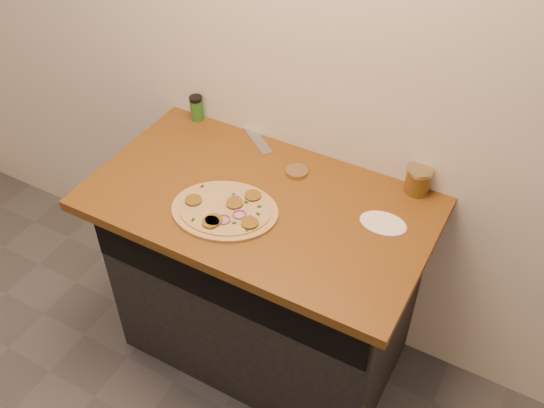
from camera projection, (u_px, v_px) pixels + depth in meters
The scene contains 8 objects.
cabinet at pixel (265, 281), 2.43m from camera, with size 1.10×0.60×0.86m, color black.
countertop at pixel (260, 203), 2.11m from camera, with size 1.20×0.70×0.04m, color brown.
pizza at pixel (225, 210), 2.04m from camera, with size 0.44×0.44×0.02m.
chefs_knife at pixel (247, 126), 2.41m from camera, with size 0.29×0.23×0.02m.
mason_jar_lid at pixel (297, 172), 2.19m from camera, with size 0.08×0.08×0.02m, color tan.
salsa_jar at pixel (418, 180), 2.10m from camera, with size 0.09×0.09×0.10m.
spice_shaker at pixel (196, 108), 2.42m from camera, with size 0.05×0.05×0.10m.
flour_spill at pixel (383, 223), 2.01m from camera, with size 0.16×0.16×0.00m, color silver.
Camera 1 is at (0.79, 0.06, 2.29)m, focal length 40.00 mm.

